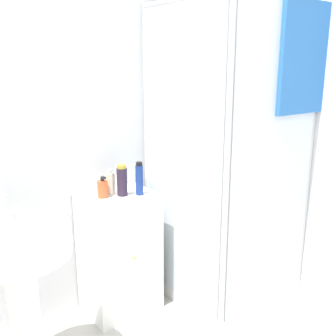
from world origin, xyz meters
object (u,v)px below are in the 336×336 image
Objects in this scene: sink at (19,268)px; shampoo_bottle_tall_black at (122,181)px; shampoo_bottle_blue at (139,179)px; soap_dispenser at (103,189)px; lotion_bottle_white at (111,183)px.

sink is 0.84m from shampoo_bottle_tall_black.
sink is 4.65× the size of shampoo_bottle_blue.
lotion_bottle_white is (0.07, 0.02, 0.02)m from soap_dispenser.
shampoo_bottle_tall_black is at bearing -18.09° from soap_dispenser.
sink is at bearing -161.21° from shampoo_bottle_tall_black.
shampoo_bottle_blue is (0.22, -0.09, 0.05)m from soap_dispenser.
shampoo_bottle_blue is at bearing -29.32° from shampoo_bottle_tall_black.
soap_dispenser is 0.13m from shampoo_bottle_tall_black.
shampoo_bottle_tall_black is at bearing 18.79° from sink.
shampoo_bottle_tall_black reaches higher than lotion_bottle_white.
shampoo_bottle_tall_black reaches higher than soap_dispenser.
sink is 4.95× the size of shampoo_bottle_tall_black.
shampoo_bottle_tall_black is 0.08m from lotion_bottle_white.
sink is 5.77× the size of lotion_bottle_white.
shampoo_bottle_tall_black is 0.11m from shampoo_bottle_blue.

